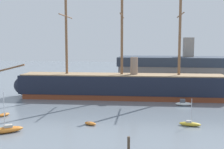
{
  "coord_description": "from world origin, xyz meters",
  "views": [
    {
      "loc": [
        12.18,
        -29.54,
        14.7
      ],
      "look_at": [
        3.09,
        30.33,
        8.16
      ],
      "focal_mm": 46.18,
      "sensor_mm": 36.0,
      "label": 1
    }
  ],
  "objects_px": {
    "dinghy_near_centre": "(90,123)",
    "motorboat_far_right": "(224,97)",
    "dockside_warehouse_right": "(199,73)",
    "sailboat_mid_right": "(190,124)",
    "sailboat_foreground_left": "(7,129)",
    "motorboat_distant_centre": "(125,86)",
    "motorboat_alongside_stern": "(183,103)",
    "tall_ship": "(122,86)",
    "mooring_piling_left_pair": "(129,144)",
    "dinghy_mid_left": "(4,115)"
  },
  "relations": [
    {
      "from": "mooring_piling_left_pair",
      "to": "tall_ship",
      "type": "bearing_deg",
      "value": 98.13
    },
    {
      "from": "dinghy_near_centre",
      "to": "motorboat_alongside_stern",
      "type": "xyz_separation_m",
      "value": [
        18.23,
        19.26,
        0.27
      ]
    },
    {
      "from": "dinghy_mid_left",
      "to": "mooring_piling_left_pair",
      "type": "xyz_separation_m",
      "value": [
        26.86,
        -15.47,
        0.74
      ]
    },
    {
      "from": "tall_ship",
      "to": "sailboat_mid_right",
      "type": "height_order",
      "value": "tall_ship"
    },
    {
      "from": "dinghy_near_centre",
      "to": "dinghy_mid_left",
      "type": "height_order",
      "value": "dinghy_mid_left"
    },
    {
      "from": "sailboat_mid_right",
      "to": "motorboat_alongside_stern",
      "type": "distance_m",
      "value": 17.22
    },
    {
      "from": "sailboat_foreground_left",
      "to": "dinghy_near_centre",
      "type": "xyz_separation_m",
      "value": [
        12.64,
        6.55,
        -0.29
      ]
    },
    {
      "from": "motorboat_distant_centre",
      "to": "dockside_warehouse_right",
      "type": "distance_m",
      "value": 24.15
    },
    {
      "from": "motorboat_far_right",
      "to": "dinghy_mid_left",
      "type": "bearing_deg",
      "value": -151.95
    },
    {
      "from": "dinghy_near_centre",
      "to": "motorboat_distant_centre",
      "type": "height_order",
      "value": "motorboat_distant_centre"
    },
    {
      "from": "tall_ship",
      "to": "motorboat_alongside_stern",
      "type": "relative_size",
      "value": 17.46
    },
    {
      "from": "mooring_piling_left_pair",
      "to": "dockside_warehouse_right",
      "type": "relative_size",
      "value": 0.04
    },
    {
      "from": "sailboat_foreground_left",
      "to": "motorboat_far_right",
      "type": "height_order",
      "value": "sailboat_foreground_left"
    },
    {
      "from": "motorboat_alongside_stern",
      "to": "motorboat_far_right",
      "type": "xyz_separation_m",
      "value": [
        11.44,
        10.19,
        -0.08
      ]
    },
    {
      "from": "motorboat_alongside_stern",
      "to": "dinghy_mid_left",
      "type": "bearing_deg",
      "value": -157.11
    },
    {
      "from": "motorboat_alongside_stern",
      "to": "dockside_warehouse_right",
      "type": "height_order",
      "value": "dockside_warehouse_right"
    },
    {
      "from": "motorboat_distant_centre",
      "to": "dinghy_mid_left",
      "type": "bearing_deg",
      "value": -116.23
    },
    {
      "from": "motorboat_distant_centre",
      "to": "mooring_piling_left_pair",
      "type": "xyz_separation_m",
      "value": [
        6.58,
        -56.62,
        0.35
      ]
    },
    {
      "from": "sailboat_foreground_left",
      "to": "motorboat_far_right",
      "type": "relative_size",
      "value": 2.01
    },
    {
      "from": "motorboat_far_right",
      "to": "motorboat_distant_centre",
      "type": "height_order",
      "value": "motorboat_distant_centre"
    },
    {
      "from": "dinghy_mid_left",
      "to": "motorboat_alongside_stern",
      "type": "height_order",
      "value": "motorboat_alongside_stern"
    },
    {
      "from": "tall_ship",
      "to": "dinghy_near_centre",
      "type": "height_order",
      "value": "tall_ship"
    },
    {
      "from": "sailboat_mid_right",
      "to": "motorboat_far_right",
      "type": "height_order",
      "value": "sailboat_mid_right"
    },
    {
      "from": "motorboat_far_right",
      "to": "sailboat_mid_right",
      "type": "bearing_deg",
      "value": -113.44
    },
    {
      "from": "sailboat_foreground_left",
      "to": "sailboat_mid_right",
      "type": "relative_size",
      "value": 1.38
    },
    {
      "from": "tall_ship",
      "to": "motorboat_alongside_stern",
      "type": "height_order",
      "value": "tall_ship"
    },
    {
      "from": "motorboat_alongside_stern",
      "to": "sailboat_foreground_left",
      "type": "bearing_deg",
      "value": -140.1
    },
    {
      "from": "motorboat_alongside_stern",
      "to": "tall_ship",
      "type": "bearing_deg",
      "value": 155.62
    },
    {
      "from": "tall_ship",
      "to": "dinghy_mid_left",
      "type": "height_order",
      "value": "tall_ship"
    },
    {
      "from": "motorboat_distant_centre",
      "to": "motorboat_far_right",
      "type": "bearing_deg",
      "value": -28.57
    },
    {
      "from": "tall_ship",
      "to": "mooring_piling_left_pair",
      "type": "height_order",
      "value": "tall_ship"
    },
    {
      "from": "dinghy_near_centre",
      "to": "motorboat_far_right",
      "type": "distance_m",
      "value": 41.8
    },
    {
      "from": "sailboat_foreground_left",
      "to": "motorboat_distant_centre",
      "type": "bearing_deg",
      "value": 74.62
    },
    {
      "from": "tall_ship",
      "to": "sailboat_mid_right",
      "type": "bearing_deg",
      "value": -58.02
    },
    {
      "from": "sailboat_foreground_left",
      "to": "dockside_warehouse_right",
      "type": "height_order",
      "value": "dockside_warehouse_right"
    },
    {
      "from": "motorboat_far_right",
      "to": "dockside_warehouse_right",
      "type": "xyz_separation_m",
      "value": [
        -4.45,
        15.77,
        4.73
      ]
    },
    {
      "from": "sailboat_foreground_left",
      "to": "motorboat_distant_centre",
      "type": "height_order",
      "value": "sailboat_foreground_left"
    },
    {
      "from": "dinghy_mid_left",
      "to": "motorboat_distant_centre",
      "type": "distance_m",
      "value": 45.88
    },
    {
      "from": "sailboat_foreground_left",
      "to": "dockside_warehouse_right",
      "type": "distance_m",
      "value": 64.29
    },
    {
      "from": "dinghy_mid_left",
      "to": "motorboat_distant_centre",
      "type": "relative_size",
      "value": 0.57
    },
    {
      "from": "dockside_warehouse_right",
      "to": "mooring_piling_left_pair",
      "type": "bearing_deg",
      "value": -106.73
    },
    {
      "from": "tall_ship",
      "to": "sailboat_mid_right",
      "type": "relative_size",
      "value": 13.22
    },
    {
      "from": "sailboat_foreground_left",
      "to": "motorboat_alongside_stern",
      "type": "xyz_separation_m",
      "value": [
        30.86,
        25.81,
        -0.02
      ]
    },
    {
      "from": "motorboat_far_right",
      "to": "motorboat_distant_centre",
      "type": "xyz_separation_m",
      "value": [
        -28.17,
        15.34,
        0.22
      ]
    },
    {
      "from": "sailboat_mid_right",
      "to": "sailboat_foreground_left",
      "type": "bearing_deg",
      "value": -164.22
    },
    {
      "from": "dockside_warehouse_right",
      "to": "sailboat_mid_right",
      "type": "bearing_deg",
      "value": -99.77
    },
    {
      "from": "dinghy_near_centre",
      "to": "motorboat_far_right",
      "type": "height_order",
      "value": "motorboat_far_right"
    },
    {
      "from": "motorboat_distant_centre",
      "to": "sailboat_mid_right",
      "type": "bearing_deg",
      "value": -69.13
    },
    {
      "from": "sailboat_foreground_left",
      "to": "motorboat_distant_centre",
      "type": "relative_size",
      "value": 1.41
    },
    {
      "from": "motorboat_distant_centre",
      "to": "dockside_warehouse_right",
      "type": "bearing_deg",
      "value": 1.03
    }
  ]
}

